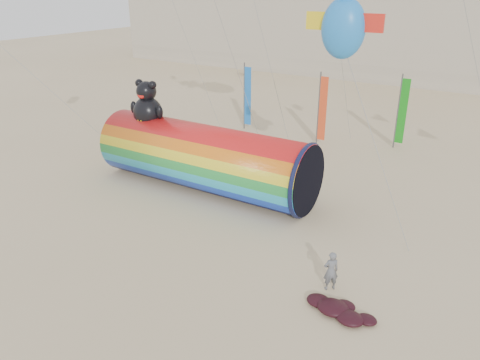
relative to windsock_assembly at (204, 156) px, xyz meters
The scene contains 5 objects.
ground 5.88m from the windsock_assembly, 50.16° to the right, with size 160.00×160.00×0.00m, color #CCB58C.
windsock_assembly is the anchor object (origin of this frame).
kite_handler 11.03m from the windsock_assembly, 28.46° to the right, with size 0.59×0.39×1.63m, color slate.
fabric_bundle 12.41m from the windsock_assembly, 31.60° to the right, with size 2.62×1.35×0.41m.
festival_banners 11.69m from the windsock_assembly, 80.18° to the left, with size 12.04×2.34×5.20m.
Camera 1 is at (11.04, -15.43, 10.92)m, focal length 35.00 mm.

